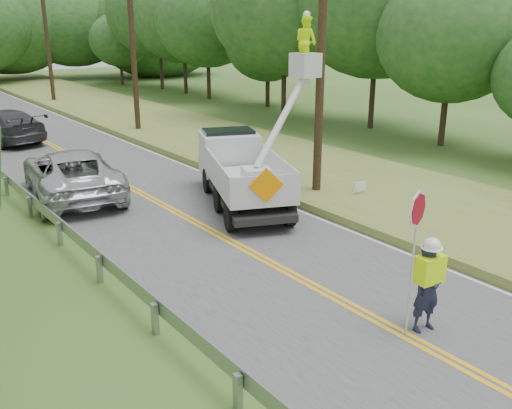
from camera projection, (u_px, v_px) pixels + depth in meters
ground at (438, 354)px, 10.97m from camera, size 140.00×140.00×0.00m
road at (133, 189)px, 21.62m from camera, size 7.20×96.00×0.03m
guardrail at (16, 188)px, 19.86m from camera, size 0.18×48.00×0.77m
utility_poles at (199, 42)px, 25.09m from camera, size 1.60×43.30×10.00m
tall_grass_verge at (276, 159)px, 25.60m from camera, size 7.00×96.00×0.30m
treeline_right at (269, 18)px, 37.98m from camera, size 11.67×55.23×11.45m
flagger at (428, 282)px, 11.47m from camera, size 1.19×0.54×3.13m
bucket_truck at (243, 159)px, 20.08m from camera, size 4.59×6.71×6.35m
suv_silver at (72, 173)px, 20.43m from camera, size 3.90×6.69×1.75m
suv_darkgrey at (2, 126)px, 29.57m from camera, size 3.69×6.29×1.71m
yard_sign at (360, 187)px, 19.98m from camera, size 0.51×0.08×0.74m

